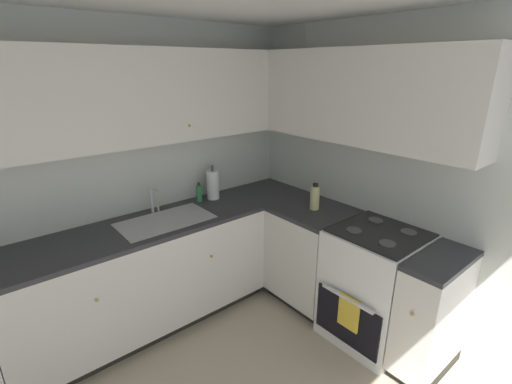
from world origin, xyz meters
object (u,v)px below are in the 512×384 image
at_px(oven_range, 374,285).
at_px(oil_bottle, 315,197).
at_px(paper_towel_roll, 213,185).
at_px(soap_bottle, 199,193).

height_order(oven_range, oil_bottle, oil_bottle).
relative_size(paper_towel_roll, oil_bottle, 1.42).
bearing_deg(oven_range, paper_towel_roll, 111.10).
height_order(soap_bottle, oil_bottle, oil_bottle).
bearing_deg(oil_bottle, oven_range, -88.32).
xyz_separation_m(paper_towel_roll, oil_bottle, (0.52, -0.77, -0.03)).
relative_size(oven_range, soap_bottle, 5.97).
height_order(oven_range, paper_towel_roll, paper_towel_roll).
height_order(paper_towel_roll, oil_bottle, paper_towel_roll).
distance_m(soap_bottle, oil_bottle, 1.03).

